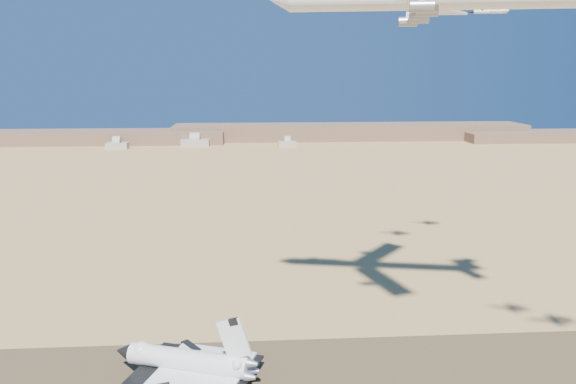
{
  "coord_description": "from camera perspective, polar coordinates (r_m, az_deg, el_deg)",
  "views": [
    {
      "loc": [
        -0.62,
        -129.11,
        78.01
      ],
      "look_at": [
        8.77,
        8.0,
        48.86
      ],
      "focal_mm": 35.0,
      "sensor_mm": 36.0,
      "label": 1
    }
  ],
  "objects": [
    {
      "name": "ridgeline",
      "position": [
        663.46,
        1.82,
        5.88
      ],
      "size": [
        960.0,
        90.0,
        18.0
      ],
      "color": "#805E47",
      "rests_on": "ground"
    },
    {
      "name": "hangars",
      "position": [
        615.21,
        -9.84,
        4.97
      ],
      "size": [
        200.5,
        29.5,
        30.0
      ],
      "color": "#A9A295",
      "rests_on": "ground"
    },
    {
      "name": "shuttle",
      "position": [
        152.66,
        -10.21,
        -16.71
      ],
      "size": [
        39.76,
        32.06,
        19.36
      ],
      "rotation": [
        0.0,
        0.0,
        -0.33
      ],
      "color": "silver",
      "rests_on": "runway"
    },
    {
      "name": "chase_jet_d",
      "position": [
        200.11,
        16.0,
        17.78
      ],
      "size": [
        15.19,
        8.62,
        3.83
      ],
      "rotation": [
        0.0,
        0.0,
        -0.2
      ],
      "color": "white"
    },
    {
      "name": "chase_jet_e",
      "position": [
        224.62,
        19.77,
        16.88
      ],
      "size": [
        14.76,
        8.27,
        3.7
      ],
      "rotation": [
        0.0,
        0.0,
        -0.17
      ],
      "color": "white"
    }
  ]
}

